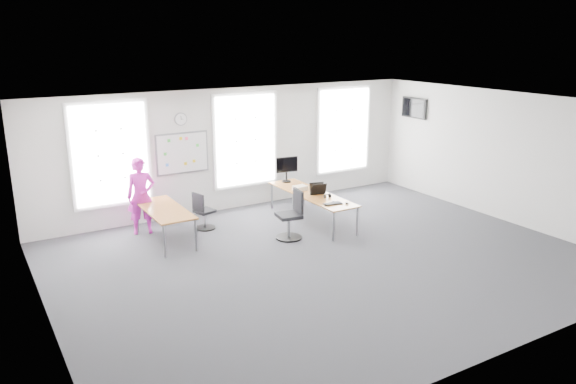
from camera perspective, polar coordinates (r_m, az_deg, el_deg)
floor at (r=11.03m, az=3.78°, el=-6.88°), size 10.00×10.00×0.00m
ceiling at (r=10.26m, az=4.09°, el=8.77°), size 10.00×10.00×0.00m
wall_back at (r=13.93m, az=-5.50°, el=4.36°), size 10.00×0.00×10.00m
wall_front at (r=7.77m, az=21.03°, el=-6.03°), size 10.00×0.00×10.00m
wall_left at (r=8.83m, az=-23.91°, el=-3.76°), size 0.00×10.00×10.00m
wall_right at (r=13.95m, az=21.11°, el=3.38°), size 0.00×10.00×10.00m
window_left at (r=12.89m, az=-17.60°, el=3.66°), size 1.60×0.06×2.20m
window_mid at (r=13.99m, az=-4.35°, el=5.27°), size 1.60×0.06×2.20m
window_right at (r=15.54m, az=5.64°, el=6.30°), size 1.60×0.06×2.20m
desk_right at (r=13.02m, az=2.41°, el=-0.31°), size 0.74×2.79×0.68m
desk_left at (r=12.08m, az=-12.46°, el=-1.92°), size 0.77×1.94×0.71m
chair_right at (r=11.99m, az=0.36°, el=-2.59°), size 0.56×0.56×1.06m
chair_left at (r=12.70m, az=-8.64°, el=-2.13°), size 0.48×0.48×0.86m
person at (r=12.60m, az=-14.69°, el=-0.39°), size 0.69×0.53×1.69m
whiteboard at (r=13.38m, az=-10.68°, el=3.90°), size 1.20×0.03×0.90m
wall_clock at (r=13.24m, az=-10.85°, el=7.29°), size 0.30×0.04×0.30m
tv at (r=15.77m, az=12.71°, el=8.34°), size 0.06×0.90×0.55m
keyboard at (r=12.20m, az=4.56°, el=-1.20°), size 0.44×0.24×0.02m
mouse at (r=12.24m, az=6.01°, el=-1.14°), size 0.09×0.12×0.04m
lens_cap at (r=12.43m, az=4.61°, el=-0.91°), size 0.08×0.08×0.01m
headphones at (r=12.65m, az=4.00°, el=-0.41°), size 0.16×0.09×0.10m
laptop_sleeve at (r=12.86m, az=3.05°, el=0.32°), size 0.35×0.26×0.28m
paper_stack at (r=13.24m, az=1.22°, el=0.41°), size 0.31×0.24×0.10m
monitor at (r=13.90m, az=-0.14°, el=2.55°), size 0.57×0.23×0.63m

